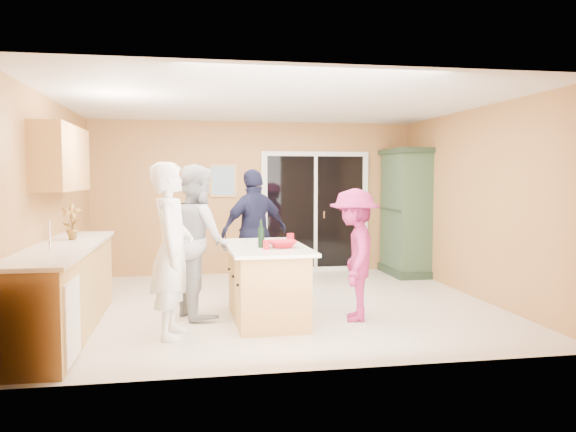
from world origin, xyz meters
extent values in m
plane|color=silver|center=(0.00, 0.00, 0.00)|extent=(5.50, 5.50, 0.00)
cube|color=silver|center=(0.00, 0.00, 2.60)|extent=(5.50, 5.00, 0.10)
cube|color=tan|center=(0.00, 2.50, 1.30)|extent=(5.50, 0.10, 2.60)
cube|color=tan|center=(0.00, -2.50, 1.30)|extent=(5.50, 0.10, 2.60)
cube|color=tan|center=(-2.75, 0.00, 1.30)|extent=(0.10, 5.00, 2.60)
cube|color=tan|center=(2.75, 0.00, 1.30)|extent=(0.10, 5.00, 2.60)
cube|color=tan|center=(-2.45, -0.90, 0.45)|extent=(0.60, 3.00, 0.90)
cube|color=white|center=(-2.44, -2.00, 0.40)|extent=(0.62, 0.60, 0.72)
cube|color=silver|center=(-2.44, -0.90, 0.92)|extent=(0.65, 3.05, 0.04)
cylinder|color=silver|center=(-2.45, -1.40, 1.09)|extent=(0.02, 0.02, 0.30)
cube|color=tan|center=(-2.58, -0.20, 1.88)|extent=(0.35, 1.60, 0.75)
cube|color=silver|center=(1.05, 2.47, 1.05)|extent=(1.90, 0.05, 2.10)
cube|color=black|center=(1.05, 2.46, 1.05)|extent=(1.70, 0.03, 1.94)
cube|color=silver|center=(1.05, 2.45, 1.05)|extent=(0.06, 0.04, 1.94)
cube|color=silver|center=(1.20, 2.44, 1.00)|extent=(0.02, 0.03, 0.12)
cube|color=tan|center=(-0.55, 2.48, 1.60)|extent=(0.46, 0.03, 0.56)
cube|color=teal|center=(-0.55, 2.47, 1.60)|extent=(0.38, 0.02, 0.48)
cube|color=tan|center=(-0.25, -0.70, 0.41)|extent=(0.78, 1.47, 0.83)
cube|color=silver|center=(-0.25, -0.70, 0.85)|extent=(0.93, 1.67, 0.04)
cube|color=black|center=(-0.25, -0.70, 0.05)|extent=(0.71, 1.40, 0.09)
cube|color=#1F3221|center=(2.49, 1.90, 0.06)|extent=(0.59, 1.12, 0.13)
cube|color=#385539|center=(2.49, 1.90, 1.05)|extent=(0.53, 1.05, 1.98)
cube|color=#1F3221|center=(2.49, 1.90, 2.09)|extent=(0.61, 1.16, 0.08)
imported|color=white|center=(-1.30, -1.24, 0.91)|extent=(0.50, 0.70, 1.81)
imported|color=#B0B1B3|center=(-1.03, -0.38, 0.91)|extent=(0.94, 1.06, 1.81)
imported|color=black|center=(-0.22, 0.73, 0.89)|extent=(1.12, 0.83, 1.77)
imported|color=#982158|center=(0.76, -0.89, 0.76)|extent=(0.80, 1.10, 1.53)
imported|color=#AA121D|center=(-0.10, -0.90, 0.91)|extent=(0.38, 0.38, 0.08)
imported|color=#A72910|center=(-2.45, -0.38, 1.15)|extent=(0.23, 0.16, 0.42)
cylinder|color=#AA121D|center=(-0.29, -1.04, 0.92)|extent=(0.08, 0.08, 0.10)
cylinder|color=#AA121D|center=(0.06, -0.59, 0.93)|extent=(0.11, 0.11, 0.13)
cylinder|color=black|center=(-0.33, -0.87, 0.98)|extent=(0.07, 0.07, 0.23)
cylinder|color=black|center=(-0.33, -0.87, 1.14)|extent=(0.03, 0.03, 0.09)
cylinder|color=white|center=(-0.10, -0.58, 0.87)|extent=(0.27, 0.27, 0.01)
camera|label=1|loc=(-1.11, -7.10, 1.66)|focal=35.00mm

